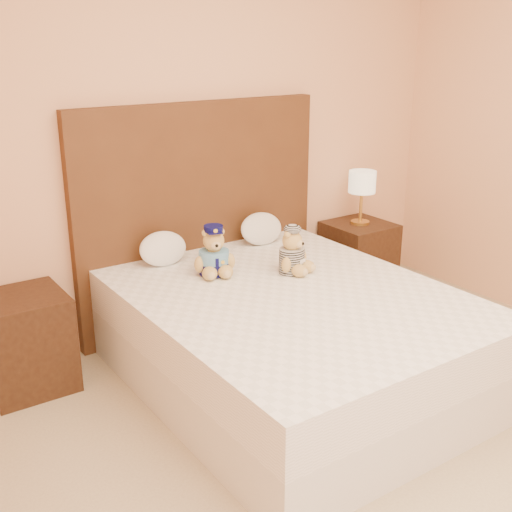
{
  "coord_description": "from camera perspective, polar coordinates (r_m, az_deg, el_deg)",
  "views": [
    {
      "loc": [
        -2.01,
        -1.37,
        1.9
      ],
      "look_at": [
        -0.07,
        1.45,
        0.71
      ],
      "focal_mm": 45.0,
      "sensor_mm": 36.0,
      "label": 1
    }
  ],
  "objects": [
    {
      "name": "room_walls",
      "position": [
        2.72,
        13.82,
        16.71
      ],
      "size": [
        4.04,
        4.52,
        2.72
      ],
      "color": "#E6A87D",
      "rests_on": "ground"
    },
    {
      "name": "ground",
      "position": [
        3.09,
        17.67,
        -19.85
      ],
      "size": [
        4.0,
        4.5,
        0.0
      ],
      "primitive_type": "cube",
      "color": "tan",
      "rests_on": "ground"
    },
    {
      "name": "teddy_police",
      "position": [
        3.76,
        -3.77,
        0.49
      ],
      "size": [
        0.32,
        0.31,
        0.3
      ],
      "primitive_type": null,
      "rotation": [
        0.0,
        0.0,
        -0.3
      ],
      "color": "#B18B45",
      "rests_on": "bed"
    },
    {
      "name": "headboard",
      "position": [
        4.27,
        -4.96,
        3.47
      ],
      "size": [
        1.75,
        0.08,
        1.5
      ],
      "primitive_type": "cube",
      "color": "#4D2D17",
      "rests_on": "ground"
    },
    {
      "name": "nightstand_right",
      "position": [
        4.97,
        9.06,
        -0.18
      ],
      "size": [
        0.45,
        0.45,
        0.55
      ],
      "primitive_type": "cube",
      "color": "#392212",
      "rests_on": "ground"
    },
    {
      "name": "pillow_left",
      "position": [
        3.98,
        -8.28,
        0.79
      ],
      "size": [
        0.31,
        0.2,
        0.22
      ],
      "primitive_type": "ellipsoid",
      "color": "white",
      "rests_on": "bed"
    },
    {
      "name": "pillow_right",
      "position": [
        4.33,
        0.48,
        2.58
      ],
      "size": [
        0.32,
        0.21,
        0.23
      ],
      "primitive_type": "ellipsoid",
      "color": "white",
      "rests_on": "bed"
    },
    {
      "name": "nightstand_left",
      "position": [
        3.82,
        -19.74,
        -7.21
      ],
      "size": [
        0.45,
        0.45,
        0.55
      ],
      "primitive_type": "cube",
      "color": "#392212",
      "rests_on": "ground"
    },
    {
      "name": "bed",
      "position": [
        3.65,
        3.22,
        -7.31
      ],
      "size": [
        1.6,
        2.0,
        0.55
      ],
      "color": "white",
      "rests_on": "ground"
    },
    {
      "name": "teddy_prisoner",
      "position": [
        3.8,
        3.22,
        0.51
      ],
      "size": [
        0.31,
        0.3,
        0.27
      ],
      "primitive_type": null,
      "rotation": [
        0.0,
        0.0,
        0.36
      ],
      "color": "#B18B45",
      "rests_on": "bed"
    },
    {
      "name": "lamp",
      "position": [
        4.81,
        9.41,
        6.28
      ],
      "size": [
        0.2,
        0.2,
        0.4
      ],
      "color": "gold",
      "rests_on": "nightstand_right"
    }
  ]
}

